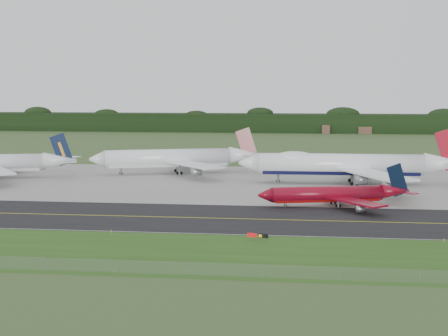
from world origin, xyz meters
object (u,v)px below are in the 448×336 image
jet_red_737 (336,194)px  jet_star_tail (178,158)px  jet_ba_747 (349,165)px  taxiway_sign (258,236)px

jet_red_737 → jet_star_tail: 74.67m
jet_red_737 → jet_star_tail: bearing=133.2°
jet_ba_747 → jet_red_737: 37.64m
jet_ba_747 → jet_star_tail: jet_ba_747 is taller
jet_red_737 → jet_star_tail: (-51.12, 54.38, 2.32)m
jet_red_737 → taxiway_sign: size_ratio=9.33×
jet_star_tail → taxiway_sign: jet_star_tail is taller
jet_ba_747 → taxiway_sign: 79.36m
jet_red_737 → taxiway_sign: 42.40m
jet_red_737 → taxiway_sign: bearing=-114.6°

